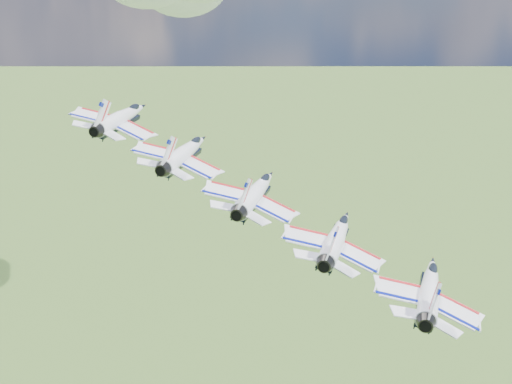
{
  "coord_description": "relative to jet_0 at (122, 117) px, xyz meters",
  "views": [
    {
      "loc": [
        -7.08,
        -88.73,
        175.31
      ],
      "look_at": [
        4.34,
        -16.45,
        148.73
      ],
      "focal_mm": 50.0,
      "sensor_mm": 36.0,
      "label": 1
    }
  ],
  "objects": [
    {
      "name": "jet_0",
      "position": [
        0.0,
        0.0,
        0.0
      ],
      "size": [
        16.09,
        18.07,
        6.89
      ],
      "primitive_type": null,
      "rotation": [
        0.0,
        0.26,
        -0.43
      ],
      "color": "white"
    },
    {
      "name": "jet_2",
      "position": [
        14.43,
        -14.95,
        -5.26
      ],
      "size": [
        16.09,
        18.07,
        6.89
      ],
      "primitive_type": null,
      "rotation": [
        0.0,
        0.26,
        -0.43
      ],
      "color": "white"
    },
    {
      "name": "jet_1",
      "position": [
        7.21,
        -7.47,
        -2.63
      ],
      "size": [
        16.09,
        18.07,
        6.89
      ],
      "primitive_type": null,
      "rotation": [
        0.0,
        0.26,
        -0.43
      ],
      "color": "white"
    },
    {
      "name": "jet_3",
      "position": [
        21.64,
        -22.42,
        -7.9
      ],
      "size": [
        16.09,
        18.07,
        6.89
      ],
      "primitive_type": null,
      "rotation": [
        0.0,
        0.26,
        -0.43
      ],
      "color": "white"
    },
    {
      "name": "jet_4",
      "position": [
        28.85,
        -29.89,
        -10.53
      ],
      "size": [
        16.09,
        18.07,
        6.89
      ],
      "primitive_type": null,
      "rotation": [
        0.0,
        0.26,
        -0.43
      ],
      "color": "silver"
    }
  ]
}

